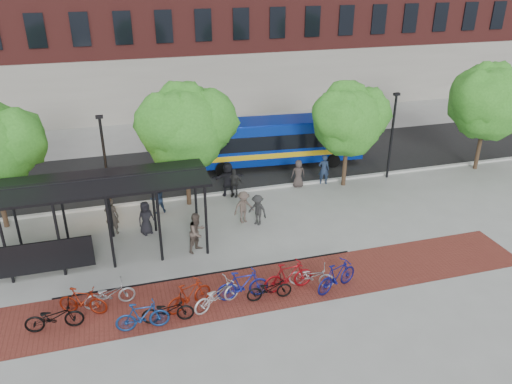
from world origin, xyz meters
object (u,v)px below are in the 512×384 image
object	(u,v)px
pedestrian_0	(146,218)
pedestrian_5	(228,179)
tree_b	(186,123)
pedestrian_9	(258,210)
tree_c	(350,117)
pedestrian_3	(244,207)
bike_3	(142,316)
bike_10	(311,276)
bus_shelter	(78,193)
bus	(275,139)
pedestrian_6	(298,174)
tree_d	(490,98)
pedestrian_1	(112,216)
pedestrian_8	(197,232)
bike_9	(288,276)
lamp_post_right	(392,134)
bike_11	(337,276)
bike_6	(217,295)
bike_1	(83,301)
bike_0	(54,317)
bike_2	(109,294)
lamp_post_left	(105,162)
bike_5	(189,295)
bike_7	(243,285)
pedestrian_2	(157,199)
bike_8	(269,289)
pedestrian_4	(234,183)
pedestrian_7	(324,169)

from	to	relation	value
pedestrian_0	pedestrian_5	bearing A→B (deg)	8.68
tree_b	pedestrian_9	world-z (taller)	tree_b
tree_c	pedestrian_3	bearing A→B (deg)	-157.39
bike_3	bike_10	size ratio (longest dim) A/B	1.03
bus_shelter	tree_b	world-z (taller)	tree_b
tree_b	bus	size ratio (longest dim) A/B	0.58
tree_b	pedestrian_9	xyz separation A→B (m)	(2.79, -3.24, -3.67)
pedestrian_6	bike_10	bearing A→B (deg)	79.11
tree_d	bike_3	distance (m)	23.60
pedestrian_1	pedestrian_8	size ratio (longest dim) A/B	0.98
tree_c	bike_9	world-z (taller)	tree_c
lamp_post_right	bike_11	distance (m)	12.35
pedestrian_3	bike_6	bearing A→B (deg)	-127.79
tree_b	bike_11	size ratio (longest dim) A/B	3.14
bike_1	bike_0	bearing A→B (deg)	145.14
bike_1	bike_6	xyz separation A→B (m)	(4.80, -0.98, -0.02)
bike_2	bike_11	size ratio (longest dim) A/B	0.93
lamp_post_left	bike_5	bearing A→B (deg)	-73.85
bus_shelter	bike_10	distance (m)	10.27
bus	pedestrian_9	world-z (taller)	bus
bus	bike_6	xyz separation A→B (m)	(-6.52, -13.10, -1.16)
bike_1	bike_3	bearing A→B (deg)	-104.51
bus_shelter	pedestrian_5	distance (m)	8.79
bike_2	bike_7	size ratio (longest dim) A/B	0.93
bus	bike_10	size ratio (longest dim) A/B	6.08
bike_11	pedestrian_2	world-z (taller)	pedestrian_2
bike_10	pedestrian_5	xyz separation A→B (m)	(-1.24, 9.21, 0.49)
pedestrian_3	bike_5	bearing A→B (deg)	-136.06
bike_7	bike_10	bearing A→B (deg)	-89.70
bus_shelter	bus	world-z (taller)	bus_shelter
bike_3	bike_8	bearing A→B (deg)	-82.57
bus	bike_8	xyz separation A→B (m)	(-4.49, -13.19, -1.22)
bike_10	lamp_post_left	bearing A→B (deg)	63.78
bus_shelter	pedestrian_5	xyz separation A→B (m)	(7.41, 4.28, -2.03)
bike_2	bike_5	xyz separation A→B (m)	(2.86, -0.98, 0.07)
tree_b	bike_3	size ratio (longest dim) A/B	3.43
bike_8	pedestrian_0	distance (m)	7.65
pedestrian_1	pedestrian_8	distance (m)	4.48
bike_8	pedestrian_8	distance (m)	4.73
bike_6	pedestrian_2	distance (m)	8.52
lamp_post_right	pedestrian_4	bearing A→B (deg)	-179.74
bike_9	pedestrian_7	xyz separation A→B (m)	(5.40, 9.19, 0.26)
bus	pedestrian_3	xyz separation A→B (m)	(-3.85, -6.92, -0.86)
tree_c	pedestrian_6	bearing A→B (deg)	170.56
tree_d	pedestrian_1	bearing A→B (deg)	-174.36
bike_6	bike_9	world-z (taller)	bike_9
tree_d	pedestrian_5	distance (m)	16.22
bike_0	bike_5	distance (m)	4.75
bike_8	bike_5	bearing A→B (deg)	85.97
lamp_post_left	bike_2	distance (m)	8.38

